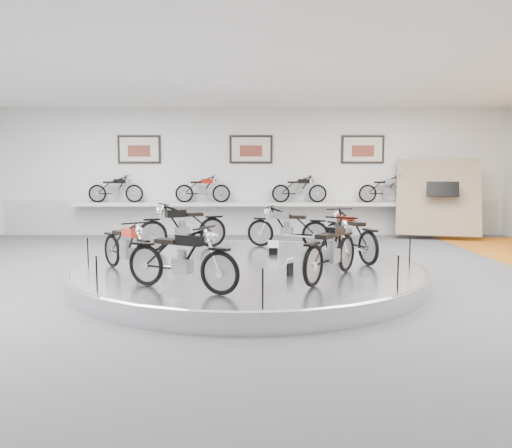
{
  "coord_description": "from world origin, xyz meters",
  "views": [
    {
      "loc": [
        0.12,
        -8.79,
        2.01
      ],
      "look_at": [
        0.14,
        0.6,
        1.02
      ],
      "focal_mm": 35.0,
      "sensor_mm": 36.0,
      "label": 1
    }
  ],
  "objects_px": {
    "bike_c": "(183,226)",
    "shelf": "(251,204)",
    "bike_f": "(331,249)",
    "bike_d": "(127,246)",
    "bike_e": "(181,258)",
    "bike_a": "(350,235)",
    "bike_b": "(287,227)",
    "display_platform": "(248,272)"
  },
  "relations": [
    {
      "from": "bike_c",
      "to": "shelf",
      "type": "bearing_deg",
      "value": -137.94
    },
    {
      "from": "shelf",
      "to": "bike_f",
      "type": "distance_m",
      "value": 7.78
    },
    {
      "from": "bike_d",
      "to": "bike_e",
      "type": "height_order",
      "value": "bike_e"
    },
    {
      "from": "bike_a",
      "to": "bike_f",
      "type": "xyz_separation_m",
      "value": [
        -0.63,
        -1.76,
        -0.0
      ]
    },
    {
      "from": "shelf",
      "to": "bike_b",
      "type": "distance_m",
      "value": 4.47
    },
    {
      "from": "bike_c",
      "to": "bike_f",
      "type": "distance_m",
      "value": 4.07
    },
    {
      "from": "bike_b",
      "to": "bike_d",
      "type": "distance_m",
      "value": 3.99
    },
    {
      "from": "bike_c",
      "to": "bike_e",
      "type": "bearing_deg",
      "value": 66.96
    },
    {
      "from": "bike_c",
      "to": "bike_d",
      "type": "bearing_deg",
      "value": 45.07
    },
    {
      "from": "shelf",
      "to": "bike_d",
      "type": "relative_size",
      "value": 7.27
    },
    {
      "from": "display_platform",
      "to": "bike_a",
      "type": "bearing_deg",
      "value": 14.28
    },
    {
      "from": "shelf",
      "to": "bike_d",
      "type": "distance_m",
      "value": 7.41
    },
    {
      "from": "display_platform",
      "to": "bike_f",
      "type": "bearing_deg",
      "value": -43.57
    },
    {
      "from": "display_platform",
      "to": "bike_c",
      "type": "distance_m",
      "value": 2.34
    },
    {
      "from": "display_platform",
      "to": "bike_c",
      "type": "xyz_separation_m",
      "value": [
        -1.45,
        1.71,
        0.67
      ]
    },
    {
      "from": "display_platform",
      "to": "bike_b",
      "type": "xyz_separation_m",
      "value": [
        0.85,
        2.02,
        0.62
      ]
    },
    {
      "from": "bike_f",
      "to": "bike_c",
      "type": "bearing_deg",
      "value": 74.96
    },
    {
      "from": "shelf",
      "to": "bike_e",
      "type": "relative_size",
      "value": 6.82
    },
    {
      "from": "bike_e",
      "to": "bike_f",
      "type": "relative_size",
      "value": 0.98
    },
    {
      "from": "shelf",
      "to": "bike_d",
      "type": "xyz_separation_m",
      "value": [
        -2.06,
        -7.11,
        -0.25
      ]
    },
    {
      "from": "bike_d",
      "to": "bike_b",
      "type": "bearing_deg",
      "value": 93.34
    },
    {
      "from": "bike_c",
      "to": "bike_e",
      "type": "height_order",
      "value": "bike_c"
    },
    {
      "from": "bike_a",
      "to": "bike_d",
      "type": "distance_m",
      "value": 4.19
    },
    {
      "from": "bike_a",
      "to": "bike_b",
      "type": "bearing_deg",
      "value": 15.99
    },
    {
      "from": "shelf",
      "to": "bike_c",
      "type": "xyz_separation_m",
      "value": [
        -1.45,
        -4.69,
        -0.18
      ]
    },
    {
      "from": "shelf",
      "to": "bike_f",
      "type": "xyz_separation_m",
      "value": [
        1.33,
        -7.67,
        -0.21
      ]
    },
    {
      "from": "shelf",
      "to": "bike_b",
      "type": "xyz_separation_m",
      "value": [
        0.85,
        -4.38,
        -0.23
      ]
    },
    {
      "from": "bike_f",
      "to": "display_platform",
      "type": "bearing_deg",
      "value": 78.33
    },
    {
      "from": "display_platform",
      "to": "shelf",
      "type": "xyz_separation_m",
      "value": [
        0.0,
        6.4,
        0.85
      ]
    },
    {
      "from": "bike_a",
      "to": "bike_f",
      "type": "relative_size",
      "value": 1.01
    },
    {
      "from": "bike_d",
      "to": "bike_e",
      "type": "distance_m",
      "value": 1.73
    },
    {
      "from": "bike_d",
      "to": "bike_f",
      "type": "relative_size",
      "value": 0.92
    },
    {
      "from": "bike_e",
      "to": "bike_f",
      "type": "bearing_deg",
      "value": 45.15
    },
    {
      "from": "bike_e",
      "to": "bike_d",
      "type": "bearing_deg",
      "value": 156.99
    },
    {
      "from": "bike_c",
      "to": "bike_d",
      "type": "xyz_separation_m",
      "value": [
        -0.61,
        -2.42,
        -0.07
      ]
    },
    {
      "from": "bike_d",
      "to": "bike_e",
      "type": "relative_size",
      "value": 0.94
    },
    {
      "from": "display_platform",
      "to": "bike_d",
      "type": "distance_m",
      "value": 2.26
    },
    {
      "from": "shelf",
      "to": "bike_d",
      "type": "height_order",
      "value": "bike_d"
    },
    {
      "from": "display_platform",
      "to": "bike_d",
      "type": "xyz_separation_m",
      "value": [
        -2.06,
        -0.71,
        0.6
      ]
    },
    {
      "from": "bike_c",
      "to": "bike_d",
      "type": "height_order",
      "value": "bike_c"
    },
    {
      "from": "shelf",
      "to": "bike_f",
      "type": "relative_size",
      "value": 6.66
    },
    {
      "from": "shelf",
      "to": "bike_b",
      "type": "height_order",
      "value": "bike_b"
    }
  ]
}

